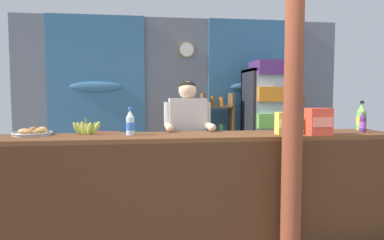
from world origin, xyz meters
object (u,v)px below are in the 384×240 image
object	(u,v)px
soda_bottle_grape_soda	(363,122)
banana_bunch	(87,128)
drink_fridge	(269,119)
snack_box_crackers	(319,122)
pastry_tray	(33,132)
shopkeeper	(188,134)
plastic_lawn_chair	(103,160)
stall_counter	(203,178)
snack_box_instant_noodle	(286,123)
timber_post	(293,115)
soda_bottle_lime_soda	(361,118)
bottle_shelf_rack	(217,137)
soda_bottle_water	(130,123)

from	to	relation	value
soda_bottle_grape_soda	banana_bunch	xyz separation A→B (m)	(-2.64, 0.17, -0.04)
drink_fridge	snack_box_crackers	bearing A→B (deg)	-97.11
soda_bottle_grape_soda	pastry_tray	distance (m)	3.13
shopkeeper	soda_bottle_grape_soda	distance (m)	1.75
plastic_lawn_chair	drink_fridge	bearing A→B (deg)	3.72
stall_counter	banana_bunch	bearing A→B (deg)	166.50
stall_counter	plastic_lawn_chair	bearing A→B (deg)	122.98
banana_bunch	snack_box_instant_noodle	bearing A→B (deg)	-7.22
timber_post	snack_box_crackers	xyz separation A→B (m)	(0.35, 0.22, -0.07)
timber_post	shopkeeper	distance (m)	1.21
snack_box_crackers	soda_bottle_grape_soda	bearing A→B (deg)	15.73
stall_counter	shopkeeper	world-z (taller)	shopkeeper
drink_fridge	soda_bottle_lime_soda	distance (m)	1.57
bottle_shelf_rack	pastry_tray	size ratio (longest dim) A/B	3.96
shopkeeper	snack_box_instant_noodle	distance (m)	1.04
shopkeeper	soda_bottle_water	size ratio (longest dim) A/B	5.87
soda_bottle_lime_soda	pastry_tray	size ratio (longest dim) A/B	0.87
snack_box_instant_noodle	pastry_tray	world-z (taller)	snack_box_instant_noodle
bottle_shelf_rack	banana_bunch	bearing A→B (deg)	-131.49
drink_fridge	snack_box_instant_noodle	size ratio (longest dim) A/B	8.98
timber_post	soda_bottle_lime_soda	distance (m)	1.19
shopkeeper	soda_bottle_grape_soda	bearing A→B (deg)	-17.53
drink_fridge	soda_bottle_grape_soda	bearing A→B (deg)	-79.79
shopkeeper	plastic_lawn_chair	bearing A→B (deg)	134.04
shopkeeper	banana_bunch	bearing A→B (deg)	-160.12
timber_post	banana_bunch	distance (m)	1.84
bottle_shelf_rack	snack_box_crackers	distance (m)	2.24
soda_bottle_water	snack_box_instant_noodle	distance (m)	1.43
stall_counter	bottle_shelf_rack	distance (m)	2.16
shopkeeper	snack_box_crackers	bearing A→B (deg)	-31.23
pastry_tray	banana_bunch	bearing A→B (deg)	-2.96
soda_bottle_lime_soda	banana_bunch	bearing A→B (deg)	-179.05
bottle_shelf_rack	shopkeeper	bearing A→B (deg)	-113.36
snack_box_crackers	timber_post	bearing A→B (deg)	-147.54
pastry_tray	drink_fridge	bearing A→B (deg)	28.46
shopkeeper	soda_bottle_lime_soda	xyz separation A→B (m)	(1.79, -0.31, 0.18)
drink_fridge	snack_box_instant_noodle	distance (m)	1.85
bottle_shelf_rack	soda_bottle_grape_soda	size ratio (longest dim) A/B	6.04
soda_bottle_water	snack_box_crackers	size ratio (longest dim) A/B	1.05
soda_bottle_water	snack_box_instant_noodle	size ratio (longest dim) A/B	1.25
plastic_lawn_chair	snack_box_crackers	distance (m)	2.80
banana_bunch	soda_bottle_lime_soda	bearing A→B (deg)	0.95
banana_bunch	bottle_shelf_rack	bearing A→B (deg)	48.51
soda_bottle_lime_soda	soda_bottle_water	size ratio (longest dim) A/B	1.19
stall_counter	soda_bottle_lime_soda	distance (m)	1.83
soda_bottle_water	drink_fridge	bearing A→B (deg)	40.33
stall_counter	timber_post	bearing A→B (deg)	-22.71
stall_counter	shopkeeper	bearing A→B (deg)	95.74
soda_bottle_grape_soda	snack_box_instant_noodle	size ratio (longest dim) A/B	1.12
timber_post	soda_bottle_grape_soda	size ratio (longest dim) A/B	10.83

